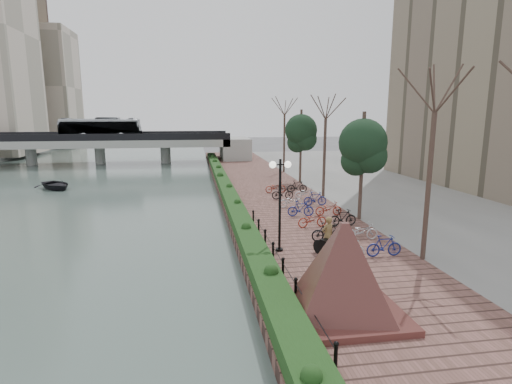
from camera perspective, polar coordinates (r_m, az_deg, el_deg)
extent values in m
plane|color=#59595B|center=(15.29, -0.63, -15.43)|extent=(220.00, 220.00, 0.00)
cube|color=#4D6059|center=(41.27, -27.13, 0.27)|extent=(30.00, 130.00, 0.02)
cube|color=brown|center=(32.29, 1.96, -0.75)|extent=(8.00, 75.00, 0.50)
cube|color=slate|center=(38.59, 26.00, 0.06)|extent=(24.00, 75.00, 0.50)
cube|color=#193613|center=(34.19, -4.43, 0.81)|extent=(1.10, 56.00, 0.60)
cylinder|color=black|center=(10.94, 11.31, -22.17)|extent=(0.10, 0.10, 0.70)
cylinder|color=black|center=(12.57, 8.06, -17.38)|extent=(0.10, 0.10, 0.70)
cylinder|color=black|center=(14.29, 5.68, -13.68)|extent=(0.10, 0.10, 0.70)
cylinder|color=black|center=(16.08, 3.87, -10.77)|extent=(0.10, 0.10, 0.70)
cylinder|color=black|center=(17.91, 2.46, -8.44)|extent=(0.10, 0.10, 0.70)
cylinder|color=black|center=(19.77, 1.32, -6.55)|extent=(0.10, 0.10, 0.70)
cylinder|color=black|center=(21.66, 0.39, -4.98)|extent=(0.10, 0.10, 0.70)
cylinder|color=black|center=(23.57, -0.39, -3.66)|extent=(0.10, 0.10, 0.70)
cube|color=#431F1C|center=(13.74, 12.10, -16.06)|extent=(3.65, 3.65, 0.21)
pyramid|color=#431F1C|center=(13.13, 12.37, -10.20)|extent=(5.65, 5.65, 2.79)
cylinder|color=black|center=(18.46, 3.42, -1.99)|extent=(0.12, 0.12, 4.33)
cylinder|color=black|center=(18.13, 3.49, 3.93)|extent=(0.70, 0.06, 0.06)
sphere|color=white|center=(18.06, 2.40, 3.91)|extent=(0.32, 0.32, 0.32)
sphere|color=white|center=(18.20, 4.57, 3.95)|extent=(0.32, 0.32, 0.32)
imported|color=brown|center=(18.66, 10.20, -6.09)|extent=(0.75, 0.63, 1.76)
imported|color=silver|center=(18.22, 12.84, -8.03)|extent=(0.60, 1.71, 0.90)
imported|color=black|center=(20.53, 10.18, -5.62)|extent=(0.47, 1.66, 1.00)
imported|color=maroon|center=(22.92, 8.08, -3.93)|extent=(0.60, 1.71, 0.90)
imported|color=navy|center=(25.33, 6.38, -2.34)|extent=(0.47, 1.66, 1.00)
imported|color=silver|center=(27.80, 4.99, -1.23)|extent=(0.60, 1.71, 0.90)
imported|color=black|center=(30.26, 3.82, -0.12)|extent=(0.47, 1.66, 1.00)
imported|color=maroon|center=(32.77, 2.83, 0.66)|extent=(0.60, 1.72, 0.90)
imported|color=navy|center=(18.93, 17.97, -7.42)|extent=(0.47, 1.66, 1.00)
imported|color=silver|center=(21.18, 14.81, -5.44)|extent=(0.60, 1.71, 0.90)
imported|color=black|center=(23.49, 12.30, -3.59)|extent=(0.47, 1.66, 1.00)
imported|color=maroon|center=(25.87, 10.24, -2.29)|extent=(0.60, 1.71, 0.90)
imported|color=navy|center=(28.26, 8.53, -1.01)|extent=(0.47, 1.66, 1.00)
imported|color=silver|center=(30.71, 7.10, -0.11)|extent=(0.60, 1.72, 0.90)
imported|color=black|center=(33.17, 5.88, 0.83)|extent=(0.47, 1.66, 1.00)
cube|color=#A2A39E|center=(60.12, -21.50, 6.57)|extent=(36.00, 8.00, 1.00)
cube|color=black|center=(56.27, -22.42, 7.23)|extent=(36.00, 0.15, 0.90)
cube|color=black|center=(63.87, -20.81, 7.69)|extent=(36.00, 0.15, 0.90)
cylinder|color=#A2A39E|center=(62.82, -29.44, 4.47)|extent=(1.40, 1.40, 2.50)
cylinder|color=#A2A39E|center=(60.25, -21.39, 4.91)|extent=(1.40, 1.40, 2.50)
cylinder|color=#A2A39E|center=(58.96, -12.79, 5.28)|extent=(1.40, 1.40, 2.50)
imported|color=silver|center=(59.94, -21.27, 8.49)|extent=(2.52, 10.77, 3.00)
imported|color=black|center=(41.51, -26.71, 0.96)|extent=(4.78, 4.92, 0.83)
cube|color=#BEAF9E|center=(98.75, -27.92, 13.02)|extent=(12.00, 12.00, 24.00)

